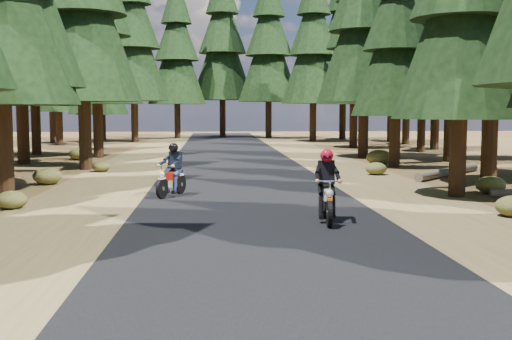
# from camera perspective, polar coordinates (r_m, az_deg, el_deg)

# --- Properties ---
(ground) EXTENTS (120.00, 120.00, 0.00)m
(ground) POSITION_cam_1_polar(r_m,az_deg,el_deg) (13.81, 0.43, -5.14)
(ground) COLOR #4E381B
(ground) RESTS_ON ground
(road) EXTENTS (6.00, 100.00, 0.01)m
(road) POSITION_cam_1_polar(r_m,az_deg,el_deg) (18.73, -0.74, -2.33)
(road) COLOR black
(road) RESTS_ON ground
(shoulder_l) EXTENTS (3.20, 100.00, 0.01)m
(shoulder_l) POSITION_cam_1_polar(r_m,az_deg,el_deg) (19.04, -14.72, -2.39)
(shoulder_l) COLOR brown
(shoulder_l) RESTS_ON ground
(shoulder_r) EXTENTS (3.20, 100.00, 0.01)m
(shoulder_r) POSITION_cam_1_polar(r_m,az_deg,el_deg) (19.54, 12.86, -2.15)
(shoulder_r) COLOR brown
(shoulder_r) RESTS_ON ground
(pine_forest) EXTENTS (34.59, 55.08, 16.32)m
(pine_forest) POSITION_cam_1_polar(r_m,az_deg,el_deg) (35.01, -2.32, 14.22)
(pine_forest) COLOR black
(pine_forest) RESTS_ON ground
(log_near) EXTENTS (3.88, 4.20, 0.32)m
(log_near) POSITION_cam_1_polar(r_m,az_deg,el_deg) (25.48, 16.75, -0.15)
(log_near) COLOR #4C4233
(log_near) RESTS_ON ground
(understory_shrubs) EXTENTS (15.96, 29.39, 0.70)m
(understory_shrubs) POSITION_cam_1_polar(r_m,az_deg,el_deg) (21.61, 0.30, -0.56)
(understory_shrubs) COLOR #474C1E
(understory_shrubs) RESTS_ON ground
(rider_lead) EXTENTS (0.71, 1.87, 1.63)m
(rider_lead) POSITION_cam_1_polar(r_m,az_deg,el_deg) (14.36, 6.33, -2.54)
(rider_lead) COLOR silver
(rider_lead) RESTS_ON road
(rider_follow) EXTENTS (1.19, 1.79, 1.54)m
(rider_follow) POSITION_cam_1_polar(r_m,az_deg,el_deg) (18.76, -7.53, -0.78)
(rider_follow) COLOR maroon
(rider_follow) RESTS_ON road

